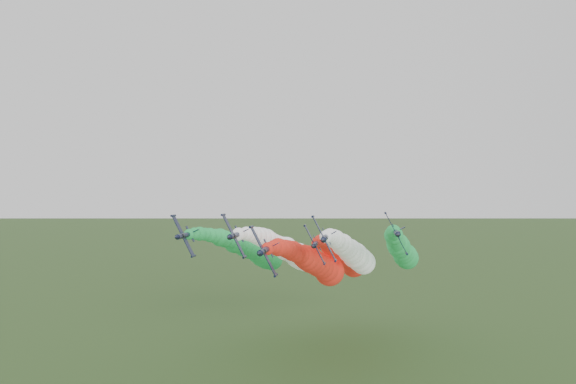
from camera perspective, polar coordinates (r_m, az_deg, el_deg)
name	(u,v)px	position (r m, az deg, el deg)	size (l,w,h in m)	color
jet_lead	(315,263)	(145.34, 2.77, -7.23)	(14.25, 75.92, 20.89)	black
jet_inner_left	(289,251)	(156.77, 0.11, -6.02)	(13.53, 75.19, 20.17)	black
jet_inner_right	(352,253)	(153.67, 6.54, -6.19)	(13.67, 75.34, 20.31)	black
jet_outer_left	(252,251)	(162.25, -3.66, -5.96)	(13.43, 75.10, 20.08)	black
jet_outer_right	(401,249)	(164.86, 11.41, -5.67)	(13.66, 75.33, 20.30)	black
jet_trail	(344,257)	(171.51, 5.68, -6.57)	(14.31, 75.98, 20.95)	black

